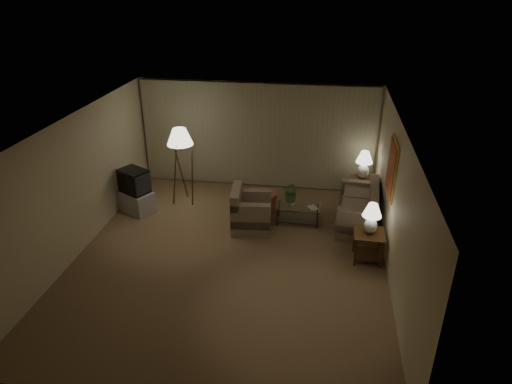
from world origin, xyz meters
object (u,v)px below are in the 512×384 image
side_table_near (369,241)px  coffee_table (298,211)px  table_lamp_far (364,162)px  tv_cabinet (137,201)px  side_table_far (362,185)px  ottoman (263,201)px  sofa (357,210)px  armchair (251,213)px  crt_tv (134,181)px  vase (291,202)px  floor_lamp (182,165)px  table_lamp_near (372,216)px

side_table_near → coffee_table: 1.92m
table_lamp_far → tv_cabinet: (-5.20, -1.36, -0.76)m
side_table_far → ottoman: size_ratio=0.91×
sofa → armchair: bearing=-72.8°
side_table_far → coffee_table: 1.97m
table_lamp_far → tv_cabinet: size_ratio=0.73×
ottoman → tv_cabinet: bearing=-170.0°
crt_tv → vase: size_ratio=5.10×
sofa → table_lamp_far: bearing=178.0°
coffee_table → floor_lamp: (-2.80, 0.59, 0.70)m
side_table_far → tv_cabinet: 5.38m
sofa → tv_cabinet: size_ratio=1.89×
tv_cabinet → vase: bearing=29.8°
armchair → coffee_table: armchair is taller
side_table_far → floor_lamp: bearing=-170.1°
table_lamp_far → coffee_table: 2.09m
coffee_table → vase: vase is taller
side_table_near → floor_lamp: floor_lamp is taller
side_table_near → coffee_table: size_ratio=0.59×
table_lamp_far → ottoman: table_lamp_far is taller
side_table_near → vase: bearing=141.9°
side_table_near → table_lamp_near: table_lamp_near is taller
side_table_near → crt_tv: bearing=166.8°
sofa → table_lamp_near: table_lamp_near is taller
table_lamp_near → tv_cabinet: bearing=166.8°
armchair → tv_cabinet: bearing=77.0°
vase → crt_tv: bearing=-179.5°
armchair → table_lamp_far: size_ratio=1.53×
coffee_table → ottoman: (-0.84, 0.48, -0.05)m
armchair → side_table_far: 2.97m
armchair → table_lamp_far: bearing=-60.3°
sofa → ottoman: 2.18m
side_table_near → table_lamp_far: table_lamp_far is taller
table_lamp_near → coffee_table: size_ratio=0.62×
armchair → coffee_table: 1.06m
ottoman → side_table_far: bearing=20.3°
floor_lamp → ottoman: 2.10m
side_table_near → ottoman: (-2.29, 1.73, -0.20)m
side_table_near → vase: 2.03m
table_lamp_near → sofa: bearing=96.3°
sofa → ottoman: bearing=-95.1°
table_lamp_near → side_table_near: bearing=3.6°
table_lamp_near → floor_lamp: bearing=156.6°
table_lamp_near → ottoman: table_lamp_near is taller
side_table_far → ottoman: (-2.29, -0.85, -0.18)m
table_lamp_far → ottoman: bearing=-159.7°
sofa → side_table_near: (0.15, -1.35, 0.05)m
armchair → table_lamp_far: table_lamp_far is taller
floor_lamp → sofa: bearing=-6.8°
side_table_far → tv_cabinet: (-5.20, -1.36, -0.15)m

